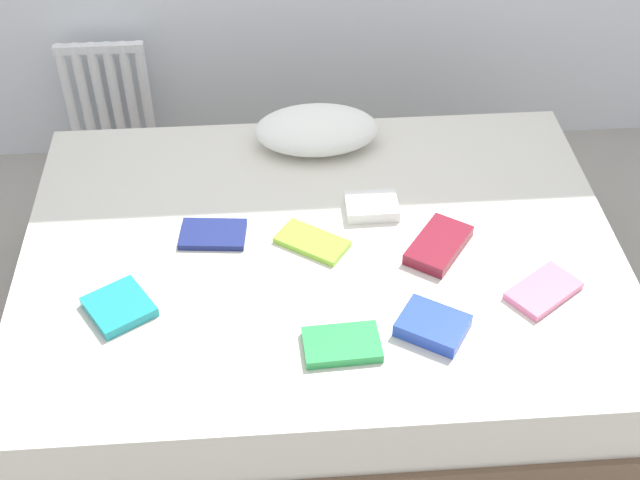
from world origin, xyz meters
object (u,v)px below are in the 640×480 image
object	(u,v)px
textbook_green	(342,345)
textbook_teal	(119,307)
pillow	(317,130)
textbook_lime	(312,242)
textbook_white	(372,206)
textbook_navy	(213,234)
radiator	(108,96)
textbook_pink	(543,291)
textbook_blue	(433,326)
textbook_maroon	(439,245)
bed	(321,299)

from	to	relation	value
textbook_green	textbook_teal	distance (m)	0.69
pillow	textbook_lime	world-z (taller)	pillow
textbook_green	textbook_white	bearing A→B (deg)	72.41
textbook_navy	textbook_teal	world-z (taller)	textbook_teal
radiator	textbook_pink	xyz separation A→B (m)	(1.52, -1.47, 0.15)
radiator	textbook_lime	size ratio (longest dim) A/B	2.18
textbook_blue	pillow	bearing A→B (deg)	138.42
textbook_maroon	textbook_pink	distance (m)	0.36
textbook_navy	textbook_green	distance (m)	0.64
textbook_maroon	textbook_teal	distance (m)	1.03
textbook_blue	textbook_teal	xyz separation A→B (m)	(-0.93, 0.15, -0.01)
bed	textbook_white	world-z (taller)	textbook_white
textbook_white	textbook_navy	xyz separation A→B (m)	(-0.54, -0.09, -0.01)
textbook_maroon	textbook_pink	size ratio (longest dim) A/B	1.08
pillow	textbook_pink	world-z (taller)	pillow
textbook_maroon	textbook_green	world-z (taller)	textbook_maroon
textbook_maroon	textbook_lime	world-z (taller)	textbook_maroon
pillow	textbook_blue	world-z (taller)	pillow
textbook_white	textbook_teal	world-z (taller)	textbook_white
textbook_pink	textbook_lime	xyz separation A→B (m)	(-0.70, 0.28, -0.00)
bed	textbook_teal	bearing A→B (deg)	-158.52
textbook_maroon	pillow	bearing A→B (deg)	65.33
bed	textbook_teal	xyz separation A→B (m)	(-0.63, -0.25, 0.27)
textbook_teal	textbook_lime	bearing A→B (deg)	-9.01
textbook_white	textbook_maroon	xyz separation A→B (m)	(0.19, -0.21, -0.00)
pillow	textbook_navy	world-z (taller)	pillow
bed	radiator	bearing A→B (deg)	125.34
textbook_maroon	textbook_teal	xyz separation A→B (m)	(-1.01, -0.20, -0.01)
pillow	textbook_blue	bearing A→B (deg)	-74.14
radiator	textbook_lime	bearing A→B (deg)	-55.42
textbook_maroon	textbook_white	bearing A→B (deg)	77.67
bed	textbook_green	bearing A→B (deg)	-86.55
textbook_pink	textbook_green	world-z (taller)	textbook_green
textbook_green	textbook_blue	bearing A→B (deg)	6.61
textbook_pink	textbook_teal	xyz separation A→B (m)	(-1.30, 0.02, 0.00)
textbook_navy	textbook_pink	world-z (taller)	textbook_pink
pillow	textbook_pink	xyz separation A→B (m)	(0.64, -0.84, -0.06)
textbook_pink	textbook_teal	world-z (taller)	textbook_teal
textbook_white	textbook_pink	world-z (taller)	textbook_white
textbook_maroon	textbook_lime	size ratio (longest dim) A/B	1.06
pillow	textbook_maroon	xyz separation A→B (m)	(0.35, -0.61, -0.05)
textbook_pink	textbook_blue	bearing A→B (deg)	163.47
textbook_maroon	textbook_teal	size ratio (longest dim) A/B	1.34
pillow	textbook_green	xyz separation A→B (m)	(0.00, -1.01, -0.06)
radiator	textbook_navy	world-z (taller)	radiator
textbook_green	textbook_lime	xyz separation A→B (m)	(-0.06, 0.45, -0.00)
textbook_navy	textbook_green	xyz separation A→B (m)	(0.38, -0.52, 0.00)
textbook_navy	textbook_teal	size ratio (longest dim) A/B	1.18
textbook_pink	textbook_teal	distance (m)	1.30
textbook_white	textbook_green	distance (m)	0.63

